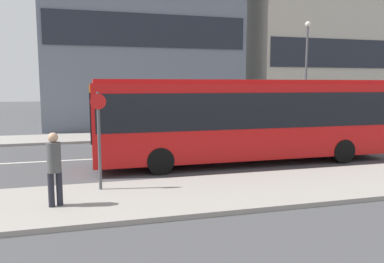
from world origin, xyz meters
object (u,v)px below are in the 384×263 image
Objects in this scene: parked_car_0 at (358,124)px; street_lamp at (306,65)px; bus_stop_sign at (99,133)px; city_bus at (246,115)px; pedestrian_near_stop at (54,164)px.

street_lamp reaches higher than parked_car_0.
bus_stop_sign reaches higher than parked_car_0.
city_bus is 6.54m from bus_stop_sign.
parked_car_0 is at bearing 29.04° from bus_stop_sign.
pedestrian_near_stop reaches higher than parked_car_0.
street_lamp reaches higher than pedestrian_near_stop.
street_lamp is (7.47, 7.65, 2.47)m from city_bus.
parked_car_0 is 19.80m from pedestrian_near_stop.
city_bus is 11.74m from parked_car_0.
pedestrian_near_stop is 0.26× the size of street_lamp.
city_bus is 2.79× the size of parked_car_0.
parked_car_0 is 0.62× the size of street_lamp.
street_lamp is (-2.66, 1.85, 3.71)m from parked_car_0.
pedestrian_near_stop is at bearing -148.06° from city_bus.
pedestrian_near_stop is (-17.04, -10.08, 0.51)m from parked_car_0.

